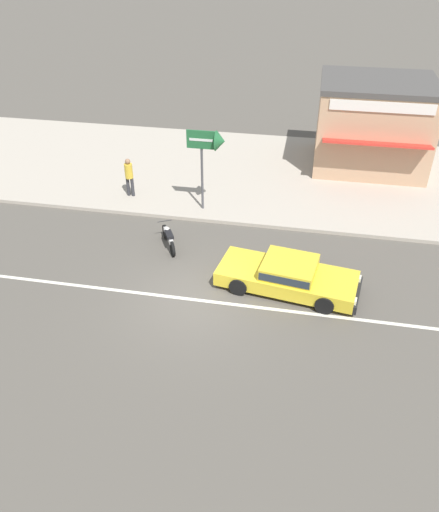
# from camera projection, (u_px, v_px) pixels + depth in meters

# --- Properties ---
(ground_plane) EXTENTS (160.00, 160.00, 0.00)m
(ground_plane) POSITION_uv_depth(u_px,v_px,m) (194.00, 300.00, 16.21)
(ground_plane) COLOR #544F47
(lane_centre_stripe) EXTENTS (50.40, 0.14, 0.01)m
(lane_centre_stripe) POSITION_uv_depth(u_px,v_px,m) (194.00, 300.00, 16.21)
(lane_centre_stripe) COLOR silver
(lane_centre_stripe) RESTS_ON ground
(kerb_strip) EXTENTS (68.00, 10.00, 0.15)m
(kerb_strip) POSITION_uv_depth(u_px,v_px,m) (241.00, 172.00, 24.26)
(kerb_strip) COLOR #ADA393
(kerb_strip) RESTS_ON ground
(sedan_yellow_0) EXTENTS (4.86, 2.43, 1.06)m
(sedan_yellow_0) POSITION_uv_depth(u_px,v_px,m) (288.00, 275.00, 16.42)
(sedan_yellow_0) COLOR yellow
(sedan_yellow_0) RESTS_ON ground
(motorcycle_0) EXTENTS (1.01, 1.64, 0.80)m
(motorcycle_0) POSITION_uv_depth(u_px,v_px,m) (168.00, 237.00, 18.63)
(motorcycle_0) COLOR black
(motorcycle_0) RESTS_ON ground
(arrow_signboard) EXTENTS (1.52, 0.80, 3.43)m
(arrow_signboard) POSITION_uv_depth(u_px,v_px,m) (216.00, 144.00, 19.31)
(arrow_signboard) COLOR #4C4C51
(arrow_signboard) RESTS_ON kerb_strip
(pedestrian_mid_kerb) EXTENTS (0.34, 0.34, 1.72)m
(pedestrian_mid_kerb) POSITION_uv_depth(u_px,v_px,m) (129.00, 174.00, 21.45)
(pedestrian_mid_kerb) COLOR #333338
(pedestrian_mid_kerb) RESTS_ON kerb_strip
(shopfront_corner_warung) EXTENTS (5.25, 5.38, 4.08)m
(shopfront_corner_warung) POSITION_uv_depth(u_px,v_px,m) (373.00, 124.00, 23.71)
(shopfront_corner_warung) COLOR tan
(shopfront_corner_warung) RESTS_ON kerb_strip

